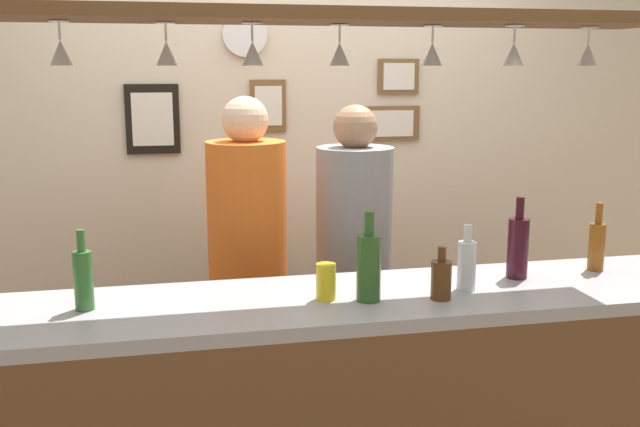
{
  "coord_description": "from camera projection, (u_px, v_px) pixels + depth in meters",
  "views": [
    {
      "loc": [
        -0.6,
        -2.64,
        1.8
      ],
      "look_at": [
        0.0,
        0.1,
        1.24
      ],
      "focal_mm": 41.1,
      "sensor_mm": 36.0,
      "label": 1
    }
  ],
  "objects": [
    {
      "name": "wall_clock",
      "position": [
        245.0,
        34.0,
        3.6
      ],
      "size": [
        0.22,
        0.03,
        0.22
      ],
      "primitive_type": "cylinder",
      "rotation": [
        1.57,
        0.0,
        0.0
      ],
      "color": "white",
      "rests_on": "back_wall"
    },
    {
      "name": "overhead_glass_rack",
      "position": [
        346.0,
        17.0,
        2.34
      ],
      "size": [
        2.2,
        0.36,
        0.04
      ],
      "primitive_type": "cube",
      "color": "brown"
    },
    {
      "name": "back_wall",
      "position": [
        279.0,
        165.0,
        3.81
      ],
      "size": [
        4.4,
        0.06,
        2.6
      ],
      "primitive_type": "cube",
      "color": "beige",
      "rests_on": "ground_plane"
    },
    {
      "name": "hanging_wineglass_right",
      "position": [
        514.0,
        53.0,
        2.44
      ],
      "size": [
        0.07,
        0.07,
        0.13
      ],
      "color": "silver",
      "rests_on": "overhead_glass_rack"
    },
    {
      "name": "hanging_wineglass_center",
      "position": [
        340.0,
        53.0,
        2.4
      ],
      "size": [
        0.07,
        0.07,
        0.13
      ],
      "color": "silver",
      "rests_on": "overhead_glass_rack"
    },
    {
      "name": "bottle_champagne_green",
      "position": [
        369.0,
        266.0,
        2.39
      ],
      "size": [
        0.08,
        0.08,
        0.3
      ],
      "color": "#2D5623",
      "rests_on": "bar_counter"
    },
    {
      "name": "hanging_wineglass_center_left",
      "position": [
        252.0,
        52.0,
        2.3
      ],
      "size": [
        0.07,
        0.07,
        0.13
      ],
      "color": "silver",
      "rests_on": "overhead_glass_rack"
    },
    {
      "name": "bottle_beer_brown_stubby",
      "position": [
        441.0,
        279.0,
        2.42
      ],
      "size": [
        0.07,
        0.07,
        0.18
      ],
      "color": "#512D14",
      "rests_on": "bar_counter"
    },
    {
      "name": "drink_can",
      "position": [
        326.0,
        282.0,
        2.42
      ],
      "size": [
        0.07,
        0.07,
        0.12
      ],
      "primitive_type": "cylinder",
      "color": "yellow",
      "rests_on": "bar_counter"
    },
    {
      "name": "picture_frame_crest",
      "position": [
        268.0,
        106.0,
        3.69
      ],
      "size": [
        0.18,
        0.02,
        0.26
      ],
      "color": "brown",
      "rests_on": "back_wall"
    },
    {
      "name": "hanging_wineglass_left",
      "position": [
        167.0,
        52.0,
        2.29
      ],
      "size": [
        0.07,
        0.07,
        0.13
      ],
      "color": "silver",
      "rests_on": "overhead_glass_rack"
    },
    {
      "name": "hanging_wineglass_far_left",
      "position": [
        61.0,
        51.0,
        2.21
      ],
      "size": [
        0.07,
        0.07,
        0.13
      ],
      "color": "silver",
      "rests_on": "overhead_glass_rack"
    },
    {
      "name": "bar_counter",
      "position": [
        359.0,
        410.0,
        2.39
      ],
      "size": [
        2.7,
        0.55,
        1.05
      ],
      "color": "#99999E",
      "rests_on": "ground_plane"
    },
    {
      "name": "hanging_wineglass_center_right",
      "position": [
        432.0,
        53.0,
        2.45
      ],
      "size": [
        0.07,
        0.07,
        0.13
      ],
      "color": "silver",
      "rests_on": "overhead_glass_rack"
    },
    {
      "name": "hanging_wineglass_far_right",
      "position": [
        588.0,
        53.0,
        2.55
      ],
      "size": [
        0.07,
        0.07,
        0.13
      ],
      "color": "silver",
      "rests_on": "overhead_glass_rack"
    },
    {
      "name": "picture_frame_caricature",
      "position": [
        153.0,
        119.0,
        3.59
      ],
      "size": [
        0.26,
        0.02,
        0.34
      ],
      "color": "black",
      "rests_on": "back_wall"
    },
    {
      "name": "bottle_soda_clear",
      "position": [
        467.0,
        264.0,
        2.52
      ],
      "size": [
        0.06,
        0.06,
        0.23
      ],
      "color": "silver",
      "rests_on": "bar_counter"
    },
    {
      "name": "picture_frame_lower_pair",
      "position": [
        392.0,
        123.0,
        3.85
      ],
      "size": [
        0.3,
        0.02,
        0.18
      ],
      "color": "brown",
      "rests_on": "back_wall"
    },
    {
      "name": "picture_frame_upper_small",
      "position": [
        398.0,
        76.0,
        3.81
      ],
      "size": [
        0.22,
        0.02,
        0.18
      ],
      "color": "brown",
      "rests_on": "back_wall"
    },
    {
      "name": "bottle_wine_dark_red",
      "position": [
        518.0,
        246.0,
        2.66
      ],
      "size": [
        0.08,
        0.08,
        0.3
      ],
      "color": "#380F19",
      "rests_on": "bar_counter"
    },
    {
      "name": "person_right_grey_shirt",
      "position": [
        354.0,
        252.0,
        3.27
      ],
      "size": [
        0.34,
        0.34,
        1.65
      ],
      "color": "#2D334C",
      "rests_on": "ground_plane"
    },
    {
      "name": "bottle_beer_amber_tall",
      "position": [
        597.0,
        245.0,
        2.76
      ],
      "size": [
        0.06,
        0.06,
        0.26
      ],
      "color": "brown",
      "rests_on": "bar_counter"
    },
    {
      "name": "person_middle_orange_shirt",
      "position": [
        248.0,
        252.0,
        3.17
      ],
      "size": [
        0.34,
        0.34,
        1.69
      ],
      "color": "#2D334C",
      "rests_on": "ground_plane"
    },
    {
      "name": "bottle_beer_green_import",
      "position": [
        83.0,
        278.0,
        2.31
      ],
      "size": [
        0.06,
        0.06,
        0.26
      ],
      "color": "#336B2D",
      "rests_on": "bar_counter"
    }
  ]
}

